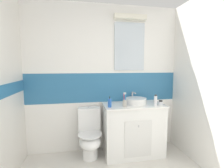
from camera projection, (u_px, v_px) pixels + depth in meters
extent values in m
cube|color=white|center=(104.00, 124.00, 2.97)|extent=(3.20, 0.10, 0.85)
cube|color=teal|center=(104.00, 87.00, 2.89)|extent=(3.20, 0.10, 0.50)
cube|color=white|center=(104.00, 39.00, 2.81)|extent=(3.20, 0.10, 1.15)
cube|color=silver|center=(129.00, 47.00, 2.84)|extent=(0.53, 0.02, 0.81)
cube|color=white|center=(130.00, 17.00, 2.75)|extent=(0.56, 0.10, 0.08)
cube|color=white|center=(133.00, 130.00, 2.75)|extent=(0.96, 0.53, 0.82)
cube|color=white|center=(133.00, 105.00, 2.69)|extent=(0.98, 0.55, 0.03)
cube|color=silver|center=(138.00, 139.00, 2.49)|extent=(0.43, 0.01, 0.57)
cylinder|color=silver|center=(139.00, 126.00, 2.46)|extent=(0.02, 0.02, 0.03)
cylinder|color=white|center=(136.00, 101.00, 2.73)|extent=(0.34, 0.34, 0.09)
cylinder|color=#B3B3B8|center=(136.00, 98.00, 2.72)|extent=(0.28, 0.28, 0.01)
cylinder|color=silver|center=(132.00, 96.00, 2.92)|extent=(0.03, 0.03, 0.17)
cylinder|color=silver|center=(134.00, 93.00, 2.82)|extent=(0.02, 0.15, 0.02)
cylinder|color=white|center=(90.00, 153.00, 2.63)|extent=(0.24, 0.24, 0.18)
ellipsoid|color=white|center=(90.00, 142.00, 2.57)|extent=(0.34, 0.42, 0.22)
cylinder|color=white|center=(90.00, 134.00, 2.56)|extent=(0.37, 0.37, 0.02)
cube|color=white|center=(89.00, 119.00, 2.75)|extent=(0.36, 0.17, 0.39)
cylinder|color=silver|center=(89.00, 107.00, 2.72)|extent=(0.04, 0.04, 0.02)
cylinder|color=#B2ADA3|center=(125.00, 103.00, 2.53)|extent=(0.06, 0.06, 0.10)
cylinder|color=#D83F4C|center=(124.00, 99.00, 2.53)|extent=(0.03, 0.03, 0.17)
cube|color=white|center=(124.00, 94.00, 2.53)|extent=(0.01, 0.02, 0.03)
cylinder|color=#D872BF|center=(124.00, 99.00, 2.53)|extent=(0.02, 0.04, 0.17)
cube|color=white|center=(124.00, 93.00, 2.52)|extent=(0.01, 0.02, 0.03)
cylinder|color=#338CD8|center=(125.00, 99.00, 2.52)|extent=(0.01, 0.03, 0.18)
cube|color=white|center=(126.00, 93.00, 2.51)|extent=(0.01, 0.02, 0.03)
cylinder|color=#2659B2|center=(110.00, 103.00, 2.48)|extent=(0.06, 0.06, 0.13)
cylinder|color=#262626|center=(110.00, 98.00, 2.47)|extent=(0.01, 0.01, 0.04)
cylinder|color=#262626|center=(110.00, 97.00, 2.46)|extent=(0.01, 0.02, 0.01)
cylinder|color=white|center=(156.00, 101.00, 2.59)|extent=(0.05, 0.05, 0.15)
cylinder|color=black|center=(156.00, 95.00, 2.58)|extent=(0.03, 0.03, 0.02)
cylinder|color=white|center=(161.00, 103.00, 2.65)|extent=(0.08, 0.08, 0.05)
cylinder|color=black|center=(161.00, 101.00, 2.64)|extent=(0.05, 0.05, 0.02)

